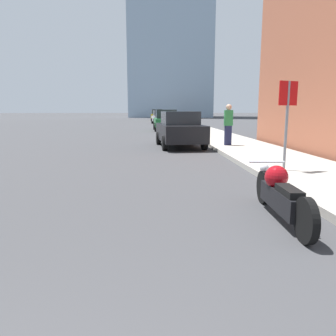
% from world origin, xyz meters
% --- Properties ---
extents(sidewalk, '(2.88, 240.00, 0.15)m').
position_xyz_m(sidewalk, '(5.29, 40.00, 0.07)').
color(sidewalk, '#9E998E').
rests_on(sidewalk, ground_plane).
extents(motorcycle, '(0.62, 2.44, 0.81)m').
position_xyz_m(motorcycle, '(3.14, 4.67, 0.40)').
color(motorcycle, black).
rests_on(motorcycle, ground_plane).
extents(parked_car_black, '(2.14, 4.12, 1.62)m').
position_xyz_m(parked_car_black, '(2.52, 14.85, 0.81)').
color(parked_car_black, black).
rests_on(parked_car_black, ground_plane).
extents(parked_car_green, '(2.07, 4.49, 1.72)m').
position_xyz_m(parked_car_green, '(2.52, 27.34, 0.86)').
color(parked_car_green, '#1E6B33').
rests_on(parked_car_green, ground_plane).
extents(parked_car_silver, '(2.15, 3.96, 1.66)m').
position_xyz_m(parked_car_silver, '(2.48, 40.38, 0.83)').
color(parked_car_silver, '#BCBCC1').
rests_on(parked_car_silver, ground_plane).
extents(parked_car_yellow, '(2.21, 3.98, 1.81)m').
position_xyz_m(parked_car_yellow, '(2.51, 53.08, 0.89)').
color(parked_car_yellow, gold).
rests_on(parked_car_yellow, ground_plane).
extents(parked_car_blue, '(2.16, 4.20, 1.73)m').
position_xyz_m(parked_car_blue, '(2.63, 65.75, 0.85)').
color(parked_car_blue, '#1E3899').
rests_on(parked_car_blue, ground_plane).
extents(stop_sign, '(0.57, 0.26, 2.25)m').
position_xyz_m(stop_sign, '(4.60, 8.03, 1.68)').
color(stop_sign, slate).
rests_on(stop_sign, sidewalk).
extents(pedestrian, '(0.36, 0.25, 1.79)m').
position_xyz_m(pedestrian, '(4.60, 14.16, 1.08)').
color(pedestrian, '#1E2347').
rests_on(pedestrian, sidewalk).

